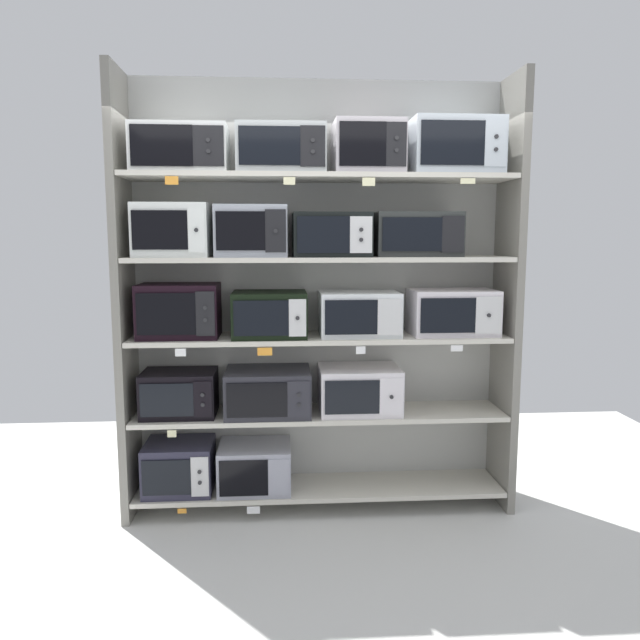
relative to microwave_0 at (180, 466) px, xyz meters
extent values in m
cube|color=silver|center=(0.91, -1.00, -0.31)|extent=(6.38, 6.00, 0.02)
cube|color=#B2B2AD|center=(0.91, 0.24, 1.09)|extent=(2.58, 0.04, 2.77)
cube|color=gray|center=(-0.31, 0.00, 1.09)|extent=(0.05, 0.42, 2.77)
cube|color=gray|center=(2.13, 0.00, 1.09)|extent=(0.05, 0.42, 2.77)
cube|color=beige|center=(0.91, 0.00, -0.17)|extent=(2.38, 0.42, 0.03)
cube|color=#28273A|center=(0.00, 0.00, 0.00)|extent=(0.43, 0.37, 0.32)
cube|color=black|center=(-0.05, -0.19, 0.00)|extent=(0.30, 0.01, 0.22)
cube|color=silver|center=(0.15, -0.19, 0.00)|extent=(0.11, 0.01, 0.25)
cylinder|color=#262628|center=(0.15, -0.19, -0.03)|extent=(0.02, 0.01, 0.02)
cylinder|color=#262628|center=(0.15, -0.19, 0.03)|extent=(0.02, 0.01, 0.02)
cube|color=#9A9BA9|center=(0.49, 0.00, -0.01)|extent=(0.46, 0.39, 0.29)
cube|color=black|center=(0.42, -0.20, -0.01)|extent=(0.30, 0.01, 0.23)
cube|color=#9A9BA9|center=(0.64, -0.19, -0.01)|extent=(0.13, 0.01, 0.23)
cube|color=orange|center=(0.04, -0.21, -0.21)|extent=(0.05, 0.00, 0.03)
cube|color=white|center=(0.48, -0.21, -0.22)|extent=(0.08, 0.00, 0.05)
cube|color=beige|center=(0.91, 0.00, 0.33)|extent=(2.38, 0.42, 0.03)
cube|color=black|center=(0.02, 0.00, 0.49)|extent=(0.46, 0.33, 0.28)
cube|color=black|center=(-0.04, -0.17, 0.49)|extent=(0.32, 0.01, 0.21)
cube|color=black|center=(0.18, -0.16, 0.49)|extent=(0.11, 0.01, 0.23)
cylinder|color=#262628|center=(0.18, -0.17, 0.45)|extent=(0.02, 0.01, 0.02)
cylinder|color=#262628|center=(0.18, -0.17, 0.52)|extent=(0.02, 0.01, 0.02)
cube|color=#28272F|center=(0.58, 0.00, 0.49)|extent=(0.54, 0.41, 0.28)
cube|color=black|center=(0.51, -0.21, 0.49)|extent=(0.37, 0.01, 0.21)
cube|color=#28272F|center=(0.77, -0.21, 0.49)|extent=(0.14, 0.01, 0.23)
cylinder|color=#262628|center=(0.77, -0.22, 0.46)|extent=(0.02, 0.01, 0.02)
cylinder|color=#262628|center=(0.77, -0.22, 0.52)|extent=(0.02, 0.01, 0.02)
cube|color=silver|center=(1.17, 0.00, 0.49)|extent=(0.52, 0.38, 0.29)
cube|color=black|center=(1.10, -0.19, 0.49)|extent=(0.34, 0.01, 0.21)
cube|color=silver|center=(1.34, -0.19, 0.49)|extent=(0.15, 0.01, 0.23)
cylinder|color=#262628|center=(1.34, -0.20, 0.49)|extent=(0.02, 0.01, 0.02)
cube|color=beige|center=(0.00, -0.21, 0.29)|extent=(0.05, 0.00, 0.04)
cube|color=beige|center=(0.91, 0.00, 0.83)|extent=(2.38, 0.42, 0.03)
cube|color=black|center=(0.03, 0.00, 1.01)|extent=(0.49, 0.33, 0.34)
cube|color=black|center=(-0.02, -0.17, 1.01)|extent=(0.35, 0.01, 0.25)
cube|color=black|center=(0.21, -0.17, 1.01)|extent=(0.11, 0.01, 0.27)
cylinder|color=#262628|center=(0.21, -0.18, 0.98)|extent=(0.02, 0.01, 0.02)
cylinder|color=#262628|center=(0.21, -0.18, 1.05)|extent=(0.02, 0.01, 0.02)
cube|color=black|center=(0.59, 0.00, 0.99)|extent=(0.46, 0.38, 0.28)
cube|color=black|center=(0.55, -0.19, 0.99)|extent=(0.33, 0.01, 0.21)
cube|color=silver|center=(0.76, -0.19, 0.99)|extent=(0.10, 0.01, 0.23)
cylinder|color=#262628|center=(0.76, -0.20, 0.99)|extent=(0.02, 0.01, 0.02)
cube|color=silver|center=(1.16, 0.00, 0.99)|extent=(0.50, 0.35, 0.28)
cube|color=black|center=(1.09, -0.18, 0.99)|extent=(0.32, 0.01, 0.21)
cube|color=silver|center=(1.33, -0.17, 0.99)|extent=(0.15, 0.01, 0.22)
cube|color=silver|center=(1.77, 0.00, 0.99)|extent=(0.54, 0.34, 0.29)
cube|color=black|center=(1.69, -0.17, 0.99)|extent=(0.34, 0.01, 0.22)
cube|color=silver|center=(1.95, -0.17, 0.99)|extent=(0.17, 0.01, 0.23)
cylinder|color=#262628|center=(1.95, -0.18, 0.99)|extent=(0.02, 0.01, 0.02)
cube|color=white|center=(0.06, -0.21, 0.79)|extent=(0.06, 0.00, 0.05)
cube|color=orange|center=(0.56, -0.21, 0.79)|extent=(0.09, 0.00, 0.05)
cube|color=white|center=(1.15, -0.21, 0.79)|extent=(0.06, 0.00, 0.05)
cube|color=white|center=(1.74, -0.21, 0.79)|extent=(0.07, 0.00, 0.04)
cube|color=beige|center=(0.91, 0.00, 1.33)|extent=(2.38, 0.42, 0.03)
cube|color=silver|center=(0.01, 0.00, 1.51)|extent=(0.45, 0.37, 0.32)
cube|color=black|center=(-0.04, -0.19, 1.51)|extent=(0.32, 0.01, 0.23)
cube|color=silver|center=(0.17, -0.19, 1.51)|extent=(0.10, 0.01, 0.26)
cylinder|color=#262628|center=(0.17, -0.20, 1.51)|extent=(0.02, 0.01, 0.02)
cube|color=#999FAA|center=(0.49, 0.00, 1.51)|extent=(0.44, 0.37, 0.31)
cube|color=black|center=(0.43, -0.19, 1.51)|extent=(0.29, 0.01, 0.23)
cube|color=black|center=(0.64, -0.19, 1.51)|extent=(0.12, 0.01, 0.25)
cylinder|color=#262628|center=(0.64, -0.20, 1.51)|extent=(0.02, 0.01, 0.02)
cube|color=black|center=(0.98, 0.00, 1.48)|extent=(0.48, 0.40, 0.27)
cube|color=black|center=(0.92, -0.20, 1.48)|extent=(0.31, 0.01, 0.22)
cube|color=silver|center=(1.14, -0.20, 1.48)|extent=(0.13, 0.01, 0.22)
cylinder|color=#262628|center=(1.14, -0.21, 1.45)|extent=(0.02, 0.01, 0.02)
cylinder|color=#262628|center=(1.14, -0.21, 1.51)|extent=(0.02, 0.01, 0.02)
cube|color=#2D302E|center=(1.52, 0.00, 1.49)|extent=(0.53, 0.32, 0.28)
cube|color=black|center=(1.46, -0.16, 1.49)|extent=(0.36, 0.01, 0.20)
cube|color=black|center=(1.71, -0.16, 1.49)|extent=(0.14, 0.01, 0.22)
cube|color=beige|center=(0.91, 0.00, 1.84)|extent=(2.38, 0.42, 0.03)
cube|color=silver|center=(0.07, 0.00, 1.99)|extent=(0.57, 0.33, 0.29)
cube|color=black|center=(-0.01, -0.17, 1.99)|extent=(0.36, 0.01, 0.23)
cube|color=black|center=(0.25, -0.16, 1.99)|extent=(0.18, 0.01, 0.23)
cylinder|color=#262628|center=(0.25, -0.17, 1.96)|extent=(0.02, 0.01, 0.02)
cylinder|color=#262628|center=(0.25, -0.17, 2.03)|extent=(0.02, 0.01, 0.02)
cube|color=#B4BAB9|center=(0.67, 0.00, 2.00)|extent=(0.54, 0.36, 0.29)
cube|color=black|center=(0.61, -0.18, 2.00)|extent=(0.36, 0.01, 0.22)
cube|color=black|center=(0.86, -0.18, 2.00)|extent=(0.15, 0.01, 0.23)
cylinder|color=#262628|center=(0.86, -0.19, 1.96)|extent=(0.02, 0.01, 0.02)
cylinder|color=#262628|center=(0.86, -0.19, 2.03)|extent=(0.02, 0.01, 0.02)
cube|color=#BAB4B9|center=(1.20, 0.00, 2.01)|extent=(0.42, 0.40, 0.32)
cube|color=black|center=(1.15, -0.20, 2.01)|extent=(0.27, 0.01, 0.25)
cube|color=black|center=(1.35, -0.20, 2.01)|extent=(0.12, 0.01, 0.25)
cylinder|color=#262628|center=(1.35, -0.21, 1.97)|extent=(0.02, 0.01, 0.02)
cylinder|color=#262628|center=(1.35, -0.21, 2.04)|extent=(0.02, 0.01, 0.02)
cube|color=#B0BAC2|center=(1.74, 0.00, 2.02)|extent=(0.55, 0.42, 0.34)
cube|color=black|center=(1.68, -0.21, 2.02)|extent=(0.38, 0.01, 0.26)
cube|color=#B0BAC2|center=(1.94, -0.21, 2.02)|extent=(0.13, 0.01, 0.27)
cylinder|color=#262628|center=(1.94, -0.22, 1.98)|extent=(0.02, 0.01, 0.02)
cylinder|color=#262628|center=(1.94, -0.22, 2.06)|extent=(0.02, 0.01, 0.02)
cube|color=orange|center=(0.04, -0.21, 1.79)|extent=(0.08, 0.00, 0.05)
cube|color=beige|center=(0.72, -0.21, 1.79)|extent=(0.07, 0.00, 0.04)
cube|color=beige|center=(1.18, -0.21, 1.79)|extent=(0.08, 0.00, 0.05)
cube|color=beige|center=(1.78, -0.21, 1.80)|extent=(0.09, 0.00, 0.03)
camera|label=1|loc=(0.65, -3.82, 1.47)|focal=34.14mm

